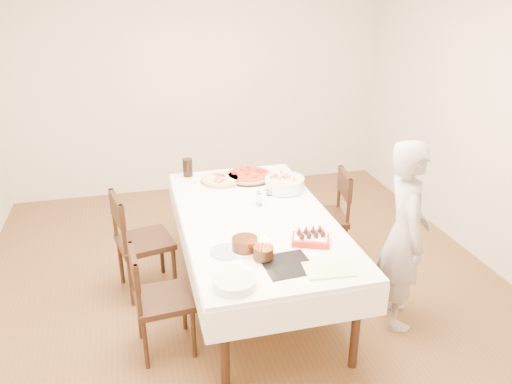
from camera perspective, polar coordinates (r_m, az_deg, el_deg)
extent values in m
plane|color=brown|center=(4.25, -0.82, -11.86)|extent=(5.00, 5.00, 0.00)
cube|color=beige|center=(6.04, -6.61, 12.66)|extent=(4.50, 0.04, 2.70)
cube|color=beige|center=(4.69, 27.14, 7.19)|extent=(0.04, 5.00, 2.70)
cube|color=white|center=(4.04, 0.00, -7.55)|extent=(1.29, 2.22, 0.75)
imported|color=#B9B4AE|center=(3.79, 16.62, -4.79)|extent=(0.48, 0.60, 1.45)
cylinder|color=beige|center=(4.51, -4.01, 1.40)|extent=(0.47, 0.47, 0.04)
cylinder|color=red|center=(4.59, -0.85, 1.88)|extent=(0.58, 0.58, 0.04)
cube|color=#B21E1E|center=(4.44, 3.19, 0.79)|extent=(0.31, 0.31, 0.01)
cylinder|color=white|center=(4.31, 3.29, 0.97)|extent=(0.40, 0.40, 0.11)
cylinder|color=white|center=(4.18, 1.55, 1.28)|extent=(0.06, 0.06, 0.26)
cylinder|color=black|center=(4.66, -7.82, 2.79)|extent=(0.11, 0.11, 0.17)
cylinder|color=#381A0E|center=(3.37, -1.28, -6.00)|extent=(0.28, 0.28, 0.09)
cube|color=black|center=(3.24, 3.62, -8.34)|extent=(0.33, 0.33, 0.01)
cylinder|color=#3A210F|center=(3.26, 0.85, -6.43)|extent=(0.16, 0.16, 0.14)
cube|color=beige|center=(3.22, 8.30, -8.82)|extent=(0.33, 0.23, 0.03)
cylinder|color=white|center=(3.02, -2.46, -10.25)|extent=(0.29, 0.29, 0.05)
cylinder|color=white|center=(3.38, -3.31, -6.82)|extent=(0.24, 0.24, 0.01)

